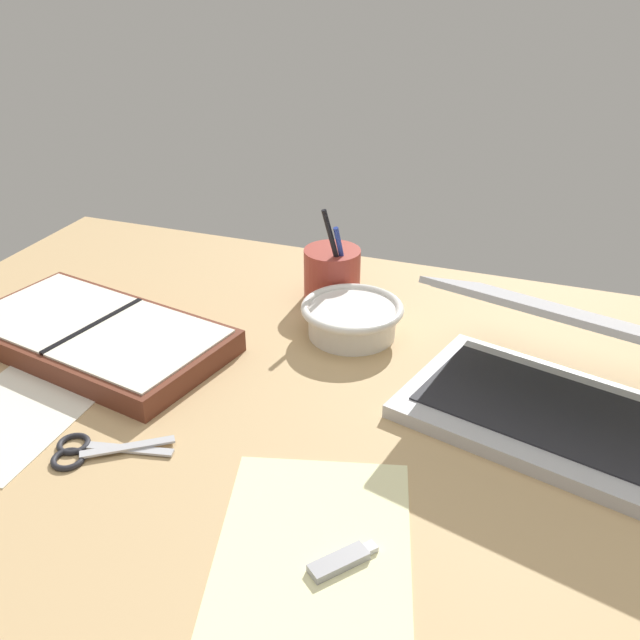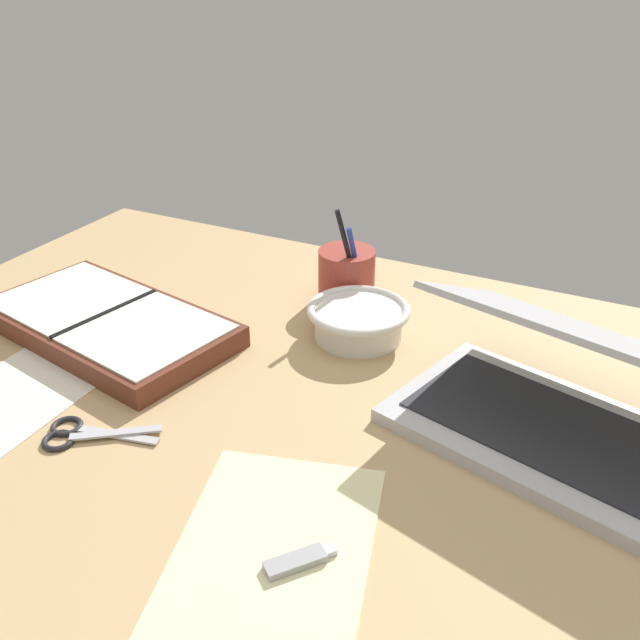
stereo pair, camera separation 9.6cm
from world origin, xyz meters
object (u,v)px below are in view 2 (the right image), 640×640
(pen_cup, at_px, (347,275))
(bowl, at_px, (358,320))
(planner, at_px, (108,323))
(scissors, at_px, (77,434))
(laptop, at_px, (552,395))

(pen_cup, bearing_deg, bowl, -57.05)
(pen_cup, height_order, planner, pen_cup)
(pen_cup, xyz_separation_m, planner, (-0.27, -0.27, -0.03))
(planner, bearing_deg, bowl, 36.65)
(planner, bearing_deg, pen_cup, 55.76)
(pen_cup, bearing_deg, planner, -135.45)
(scissors, bearing_deg, planner, 98.47)
(pen_cup, bearing_deg, laptop, -29.63)
(bowl, height_order, pen_cup, pen_cup)
(laptop, xyz_separation_m, planner, (-0.63, -0.06, -0.03))
(laptop, bearing_deg, scissors, -136.60)
(pen_cup, distance_m, planner, 0.38)
(laptop, distance_m, pen_cup, 0.42)
(planner, bearing_deg, laptop, 16.47)
(bowl, distance_m, planner, 0.37)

